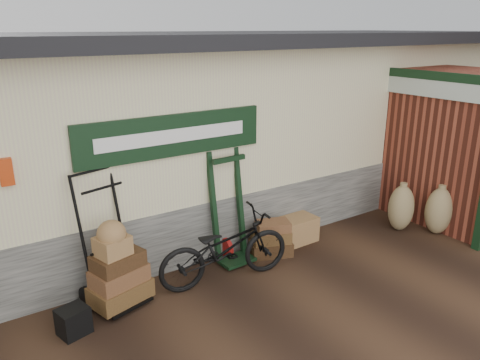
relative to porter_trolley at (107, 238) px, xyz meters
name	(u,v)px	position (x,y,z in m)	size (l,w,h in m)	color
ground	(234,294)	(1.35, -0.74, -0.86)	(80.00, 80.00, 0.00)	black
station_building	(143,133)	(1.35, 1.99, 0.76)	(14.40, 4.10, 3.20)	#4C4C47
brick_outbuilding	(404,134)	(6.05, 0.45, 0.45)	(1.71, 4.51, 2.62)	maroon
porter_trolley	(107,238)	(0.00, 0.00, 0.00)	(0.86, 0.64, 1.71)	black
green_barrow	(229,207)	(1.82, 0.11, -0.03)	(0.59, 0.50, 1.64)	black
suitcase_stack	(271,238)	(2.42, -0.11, -0.58)	(0.61, 0.38, 0.54)	#342110
wicker_hamper	(297,230)	(3.04, 0.02, -0.65)	(0.62, 0.41, 0.41)	brown
black_trunk	(73,321)	(-0.59, -0.43, -0.70)	(0.32, 0.27, 0.32)	black
bicycle	(225,244)	(1.44, -0.38, -0.32)	(1.86, 0.65, 1.08)	black
burlap_sack_left	(401,208)	(4.80, -0.59, -0.46)	(0.49, 0.41, 0.78)	olive
burlap_sack_right	(439,211)	(5.20, -1.03, -0.46)	(0.50, 0.42, 0.79)	olive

